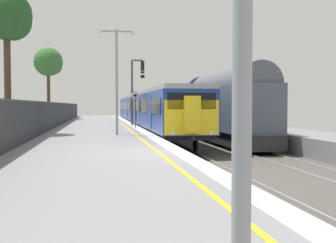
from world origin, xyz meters
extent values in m
cube|color=gray|center=(-2.50, 0.00, -0.50)|extent=(6.40, 110.00, 1.00)
cube|color=silver|center=(0.40, 0.00, 0.01)|extent=(0.60, 110.00, 0.01)
cube|color=yellow|center=(-0.35, 0.00, 0.01)|extent=(0.12, 110.00, 0.01)
cube|color=#4C4742|center=(6.20, 0.00, -1.10)|extent=(11.00, 110.00, 0.20)
cube|color=gray|center=(1.38, 0.00, -0.96)|extent=(0.07, 110.00, 0.08)
cube|color=gray|center=(2.82, 0.00, -0.96)|extent=(0.07, 110.00, 0.08)
cube|color=gray|center=(5.38, 0.00, -0.96)|extent=(0.07, 110.00, 0.08)
cube|color=navy|center=(2.10, 15.68, 1.27)|extent=(2.80, 20.21, 2.30)
cube|color=black|center=(2.10, 15.68, -0.01)|extent=(2.64, 19.61, 0.25)
cube|color=#93999E|center=(2.10, 15.68, 2.54)|extent=(2.68, 20.21, 0.24)
cube|color=black|center=(0.69, 15.68, 1.57)|extent=(0.02, 18.61, 0.84)
cube|color=#1D3A98|center=(0.69, 10.62, 1.17)|extent=(0.03, 1.10, 1.90)
cube|color=#1D3A98|center=(0.69, 20.73, 1.17)|extent=(0.03, 1.10, 1.90)
cylinder|color=black|center=(1.32, 8.17, -0.50)|extent=(0.12, 0.84, 0.84)
cylinder|color=black|center=(2.88, 8.17, -0.50)|extent=(0.12, 0.84, 0.84)
cylinder|color=black|center=(1.32, 23.18, -0.50)|extent=(0.12, 0.84, 0.84)
cylinder|color=black|center=(2.88, 23.18, -0.50)|extent=(0.12, 0.84, 0.84)
cube|color=navy|center=(2.10, 36.49, 1.27)|extent=(2.80, 20.21, 2.30)
cube|color=black|center=(2.10, 36.49, -0.01)|extent=(2.64, 19.61, 0.25)
cube|color=#93999E|center=(2.10, 36.49, 2.54)|extent=(2.68, 20.21, 0.24)
cube|color=black|center=(0.69, 36.49, 1.57)|extent=(0.02, 18.61, 0.84)
cube|color=#1D3A98|center=(0.69, 31.44, 1.17)|extent=(0.03, 1.10, 1.90)
cube|color=#1D3A98|center=(0.69, 41.54, 1.17)|extent=(0.03, 1.10, 1.90)
cylinder|color=black|center=(1.32, 28.98, -0.50)|extent=(0.12, 0.84, 0.84)
cylinder|color=black|center=(2.88, 28.98, -0.50)|extent=(0.12, 0.84, 0.84)
cylinder|color=black|center=(1.32, 44.00, -0.50)|extent=(0.12, 0.84, 0.84)
cylinder|color=black|center=(2.88, 44.00, -0.50)|extent=(0.12, 0.84, 0.84)
cube|color=yellow|center=(2.10, 5.61, 1.02)|extent=(2.70, 0.10, 1.70)
cube|color=black|center=(2.10, 5.60, 1.82)|extent=(2.40, 0.08, 0.80)
cube|color=yellow|center=(2.10, 5.47, 1.17)|extent=(0.80, 0.24, 1.80)
cylinder|color=white|center=(1.15, 5.55, 0.27)|extent=(0.18, 0.06, 0.18)
cylinder|color=white|center=(3.05, 5.55, 0.27)|extent=(0.18, 0.06, 0.18)
cylinder|color=black|center=(2.10, 5.32, 0.02)|extent=(0.20, 0.35, 0.20)
cube|color=black|center=(2.10, 36.49, 2.79)|extent=(0.60, 0.90, 0.20)
cube|color=#232326|center=(6.10, 12.35, -0.38)|extent=(2.30, 12.67, 0.79)
cube|color=#4C5666|center=(6.10, 12.35, 1.41)|extent=(2.60, 11.87, 2.78)
cylinder|color=#515660|center=(6.10, 12.35, 2.80)|extent=(2.39, 11.47, 2.39)
cylinder|color=black|center=(5.32, 8.02, -0.50)|extent=(0.12, 0.84, 0.84)
cylinder|color=black|center=(6.88, 8.02, -0.50)|extent=(0.12, 0.84, 0.84)
cylinder|color=black|center=(5.32, 16.68, -0.50)|extent=(0.12, 0.84, 0.84)
cylinder|color=black|center=(6.88, 16.68, -0.50)|extent=(0.12, 0.84, 0.84)
cube|color=#232326|center=(6.10, 25.82, -0.38)|extent=(2.30, 12.67, 0.79)
cube|color=#4C5666|center=(6.10, 25.82, 1.41)|extent=(2.60, 11.87, 2.78)
cylinder|color=#515660|center=(6.10, 25.82, 2.80)|extent=(2.39, 11.47, 2.39)
cylinder|color=black|center=(5.32, 21.48, -0.50)|extent=(0.12, 0.84, 0.84)
cylinder|color=black|center=(6.88, 21.48, -0.50)|extent=(0.12, 0.84, 0.84)
cylinder|color=black|center=(5.32, 30.15, -0.50)|extent=(0.12, 0.84, 0.84)
cylinder|color=black|center=(6.88, 30.15, -0.50)|extent=(0.12, 0.84, 0.84)
cylinder|color=#47474C|center=(0.35, 20.03, 2.62)|extent=(0.18, 0.18, 5.25)
cube|color=#47474C|center=(0.80, 20.03, 5.25)|extent=(0.90, 0.12, 0.12)
cube|color=black|center=(1.20, 20.03, 4.70)|extent=(0.28, 0.20, 1.00)
cylinder|color=black|center=(1.20, 19.91, 5.02)|extent=(0.16, 0.04, 0.16)
cylinder|color=black|center=(1.20, 19.91, 4.70)|extent=(0.16, 0.04, 0.16)
cylinder|color=#19D83F|center=(1.20, 19.91, 4.38)|extent=(0.16, 0.04, 0.16)
cube|color=black|center=(1.20, 20.03, 3.95)|extent=(0.32, 0.16, 0.24)
cylinder|color=#59595B|center=(0.25, 16.00, 1.13)|extent=(0.08, 0.08, 2.27)
cylinder|color=black|center=(0.25, 15.99, 2.32)|extent=(0.59, 0.01, 0.59)
cylinder|color=silver|center=(0.25, 15.98, 2.32)|extent=(0.56, 0.02, 0.56)
cube|color=black|center=(0.25, 15.97, 2.32)|extent=(0.24, 0.01, 0.18)
cylinder|color=#93999E|center=(-1.36, 8.86, 2.86)|extent=(0.14, 0.14, 5.72)
cube|color=#93999E|center=(-0.91, 8.86, 5.62)|extent=(0.90, 0.08, 0.08)
cylinder|color=silver|center=(-0.46, 8.86, 5.54)|extent=(0.20, 0.20, 0.18)
cube|color=#93999E|center=(-1.81, 8.86, 5.62)|extent=(0.90, 0.08, 0.08)
cylinder|color=silver|center=(-2.26, 8.86, 5.54)|extent=(0.20, 0.20, 0.18)
cube|color=#282B2D|center=(-5.45, 0.00, 0.90)|extent=(0.03, 99.00, 1.80)
cube|color=#38383D|center=(-5.45, 0.00, 1.80)|extent=(0.06, 99.00, 0.06)
cylinder|color=#38383D|center=(-5.45, 0.00, 0.90)|extent=(0.07, 0.07, 1.80)
cylinder|color=#38383D|center=(-5.45, 11.69, 0.90)|extent=(0.07, 0.07, 1.80)
cylinder|color=#38383D|center=(-5.45, 23.38, 0.90)|extent=(0.07, 0.07, 1.80)
cylinder|color=#38383D|center=(-5.45, 35.06, 0.90)|extent=(0.07, 0.07, 1.80)
cylinder|color=#38383D|center=(-5.45, 46.75, 0.90)|extent=(0.07, 0.07, 1.80)
cylinder|color=#473323|center=(-8.05, 36.50, 2.87)|extent=(0.37, 0.37, 5.74)
sphere|color=#33662D|center=(-8.05, 36.50, 6.65)|extent=(3.32, 3.32, 3.32)
sphere|color=#33662D|center=(-7.52, 36.75, 6.24)|extent=(2.07, 2.07, 2.07)
cylinder|color=#473323|center=(-7.43, 10.83, 2.96)|extent=(0.38, 0.38, 5.93)
sphere|color=#234C23|center=(-7.43, 10.83, 6.71)|extent=(2.83, 2.83, 2.83)
sphere|color=#234C23|center=(-7.12, 10.79, 6.35)|extent=(2.17, 2.17, 2.17)
camera|label=1|loc=(-2.34, -14.48, 1.60)|focal=45.50mm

